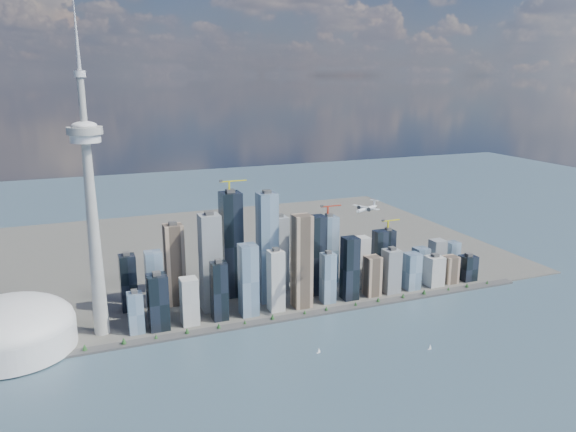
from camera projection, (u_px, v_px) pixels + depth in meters
name	position (u px, v px, depth m)	size (l,w,h in m)	color
ground	(335.00, 389.00, 810.50)	(4000.00, 4000.00, 0.00)	#354E5D
seawall	(275.00, 320.00, 1035.50)	(1100.00, 22.00, 4.00)	#383838
land	(214.00, 251.00, 1441.50)	(1400.00, 900.00, 3.00)	#4C4C47
shoreline_trees	(275.00, 317.00, 1033.85)	(960.53, 7.20, 8.80)	#3F2D1E
skyscraper_cluster	(287.00, 265.00, 1117.48)	(736.00, 142.00, 241.07)	black
needle_tower	(91.00, 203.00, 925.70)	(56.00, 56.00, 550.50)	gray
dome_stadium	(11.00, 329.00, 914.42)	(200.00, 200.00, 86.00)	white
airplane	(367.00, 208.00, 980.19)	(57.75, 51.88, 14.90)	white
sailboat_west	(319.00, 351.00, 915.96)	(7.04, 3.03, 9.73)	white
sailboat_east	(430.00, 348.00, 928.07)	(7.00, 1.98, 9.75)	white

